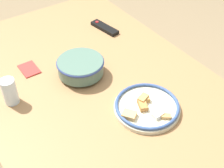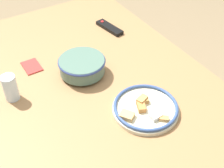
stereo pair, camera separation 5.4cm
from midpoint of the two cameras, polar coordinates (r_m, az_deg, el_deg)
name	(u,v)px [view 1 (the left image)]	position (r m, az deg, el deg)	size (l,w,h in m)	color
ground_plane	(95,164)	(2.01, -3.88, -14.46)	(8.00, 8.00, 0.00)	#7F6B4C
dining_table	(91,88)	(1.52, -4.96, -0.82)	(1.50, 1.02, 0.71)	olive
noodle_bowl	(81,67)	(1.46, -6.82, 3.17)	(0.22, 0.22, 0.08)	#4C6B5B
food_plate	(147,107)	(1.31, 5.18, -4.20)	(0.28, 0.28, 0.05)	beige
tv_remote	(105,28)	(1.81, -2.24, 10.23)	(0.19, 0.08, 0.02)	black
drinking_glass	(10,91)	(1.39, -19.28, -1.31)	(0.06, 0.06, 0.12)	silver
folded_napkin	(29,69)	(1.57, -15.87, 2.62)	(0.11, 0.08, 0.01)	#B2332D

